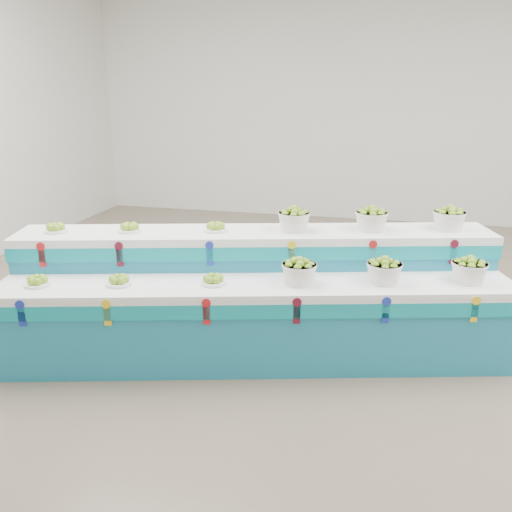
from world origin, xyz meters
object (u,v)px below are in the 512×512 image
at_px(plate_upper_mid, 130,227).
at_px(basket_upper_right, 449,218).
at_px(display_stand, 256,296).
at_px(basket_lower_left, 299,271).

xyz_separation_m(plate_upper_mid, basket_upper_right, (2.72, 0.73, 0.06)).
distance_m(plate_upper_mid, basket_upper_right, 2.82).
height_order(display_stand, plate_upper_mid, plate_upper_mid).
bearing_deg(display_stand, basket_lower_left, -37.45).
distance_m(display_stand, basket_lower_left, 0.53).
distance_m(display_stand, plate_upper_mid, 1.26).
relative_size(basket_lower_left, plate_upper_mid, 1.37).
distance_m(basket_lower_left, plate_upper_mid, 1.55).
bearing_deg(basket_lower_left, plate_upper_mid, 175.09).
bearing_deg(display_stand, basket_upper_right, 8.63).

